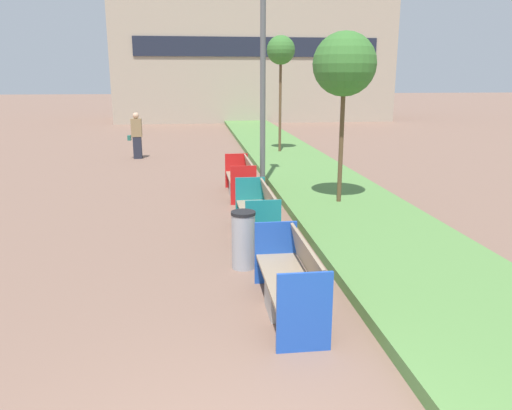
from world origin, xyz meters
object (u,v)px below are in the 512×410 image
at_px(bench_red_frame, 241,181).
at_px(litter_bin, 243,240).
at_px(sapling_tree_far, 281,52).
at_px(bench_teal_frame, 258,217).
at_px(street_lamp_post, 263,41).
at_px(bench_blue_frame, 290,286).
at_px(pedestrian_walking, 137,135).
at_px(sapling_tree_near, 345,65).

xyz_separation_m(bench_red_frame, litter_bin, (-0.45, -5.03, 0.10)).
bearing_deg(sapling_tree_far, bench_red_frame, -108.18).
distance_m(bench_teal_frame, street_lamp_post, 5.17).
relative_size(bench_teal_frame, litter_bin, 2.19).
bearing_deg(litter_bin, bench_red_frame, 84.94).
xyz_separation_m(bench_blue_frame, litter_bin, (-0.45, 1.63, 0.10)).
relative_size(bench_teal_frame, sapling_tree_far, 0.46).
bearing_deg(pedestrian_walking, litter_bin, -76.14).
distance_m(bench_blue_frame, street_lamp_post, 7.91).
bearing_deg(litter_bin, sapling_tree_near, 52.99).
xyz_separation_m(litter_bin, pedestrian_walking, (-2.83, 11.47, 0.40)).
xyz_separation_m(street_lamp_post, pedestrian_walking, (-3.89, 6.01, -2.96)).
xyz_separation_m(bench_blue_frame, street_lamp_post, (0.61, 7.08, 3.46)).
bearing_deg(bench_teal_frame, pedestrian_walking, 108.47).
distance_m(sapling_tree_near, sapling_tree_far, 8.10).
distance_m(bench_red_frame, sapling_tree_far, 7.62).
distance_m(bench_teal_frame, sapling_tree_far, 10.62).
distance_m(street_lamp_post, sapling_tree_far, 6.20).
distance_m(bench_blue_frame, bench_teal_frame, 3.29).
xyz_separation_m(bench_blue_frame, bench_teal_frame, (0.00, 3.29, 0.00)).
height_order(bench_blue_frame, street_lamp_post, street_lamp_post).
relative_size(street_lamp_post, sapling_tree_near, 1.75).
height_order(bench_blue_frame, sapling_tree_near, sapling_tree_near).
bearing_deg(bench_red_frame, pedestrian_walking, 116.97).
bearing_deg(sapling_tree_near, bench_teal_frame, -140.60).
bearing_deg(street_lamp_post, sapling_tree_far, 76.00).
bearing_deg(bench_red_frame, street_lamp_post, 34.53).
xyz_separation_m(bench_red_frame, pedestrian_walking, (-3.28, 6.44, 0.50)).
bearing_deg(bench_teal_frame, sapling_tree_near, 39.40).
height_order(bench_teal_frame, sapling_tree_far, sapling_tree_far).
xyz_separation_m(bench_blue_frame, sapling_tree_near, (2.11, 5.02, 2.86)).
bearing_deg(bench_blue_frame, sapling_tree_near, 67.19).
distance_m(bench_teal_frame, bench_red_frame, 3.37).
relative_size(bench_blue_frame, sapling_tree_far, 0.44).
bearing_deg(sapling_tree_far, sapling_tree_near, -90.00).
xyz_separation_m(bench_red_frame, sapling_tree_far, (2.11, 6.44, 3.50)).
distance_m(litter_bin, street_lamp_post, 6.49).
height_order(bench_red_frame, sapling_tree_near, sapling_tree_near).
distance_m(street_lamp_post, sapling_tree_near, 2.62).
relative_size(litter_bin, sapling_tree_near, 0.24).
distance_m(street_lamp_post, pedestrian_walking, 7.75).
relative_size(bench_blue_frame, bench_teal_frame, 0.97).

